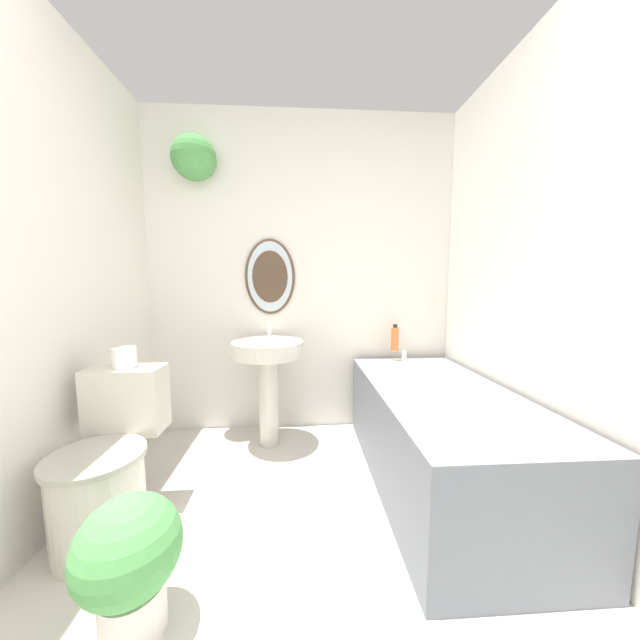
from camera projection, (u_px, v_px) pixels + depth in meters
name	position (u px, v px, depth m)	size (l,w,h in m)	color
wall_back	(294.00, 267.00, 2.46)	(2.41, 0.30, 2.40)	silver
wall_left	(4.00, 266.00, 1.25)	(0.06, 2.39, 2.40)	silver
wall_right	(575.00, 268.00, 1.40)	(0.06, 2.39, 2.40)	silver
toilet	(108.00, 468.00, 1.44)	(0.39, 0.56, 0.72)	beige
pedestal_sink	(268.00, 365.00, 2.22)	(0.49, 0.49, 0.84)	beige
bathtub	(439.00, 434.00, 1.81)	(0.73, 1.49, 0.63)	slate
shampoo_bottle	(395.00, 338.00, 2.42)	(0.06, 0.06, 0.20)	#DB6633
potted_plant	(130.00, 558.00, 1.02)	(0.32, 0.32, 0.46)	silver
toilet_paper_roll	(124.00, 358.00, 1.58)	(0.11, 0.11, 0.10)	white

